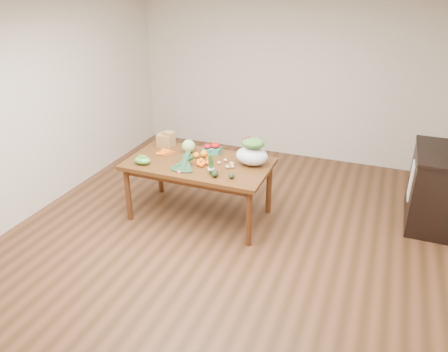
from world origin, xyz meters
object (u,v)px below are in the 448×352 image
at_px(cabbage, 189,146).
at_px(kale_bunch, 183,163).
at_px(paper_bag, 165,139).
at_px(cabinet, 433,187).
at_px(dining_table, 199,189).
at_px(salad_bag, 252,153).
at_px(asparagus_bundle, 211,164).
at_px(mandarin_cluster, 201,161).

bearing_deg(cabbage, kale_bunch, -72.02).
bearing_deg(paper_bag, cabinet, 9.67).
xyz_separation_m(dining_table, cabbage, (-0.24, 0.23, 0.46)).
relative_size(paper_bag, cabbage, 1.59).
height_order(cabbage, salad_bag, salad_bag).
bearing_deg(salad_bag, cabinet, 19.60).
distance_m(kale_bunch, salad_bag, 0.83).
distance_m(dining_table, salad_bag, 0.83).
bearing_deg(cabinet, dining_table, -161.50).
distance_m(dining_table, cabinet, 2.84).
xyz_separation_m(cabinet, cabbage, (-2.94, -0.67, 0.36)).
distance_m(cabinet, kale_bunch, 3.04).
relative_size(cabbage, asparagus_bundle, 0.67).
bearing_deg(kale_bunch, asparagus_bundle, 0.76).
xyz_separation_m(kale_bunch, salad_bag, (0.71, 0.42, 0.07)).
bearing_deg(salad_bag, paper_bag, 172.17).
bearing_deg(paper_bag, cabbage, -14.68).
xyz_separation_m(cabinet, salad_bag, (-2.08, -0.74, 0.43)).
distance_m(paper_bag, mandarin_cluster, 0.81).
relative_size(cabinet, asparagus_bundle, 4.08).
distance_m(dining_table, kale_bunch, 0.53).
distance_m(cabinet, cabbage, 3.04).
bearing_deg(dining_table, salad_bag, 14.99).
height_order(paper_bag, mandarin_cluster, paper_bag).
distance_m(dining_table, paper_bag, 0.85).
relative_size(mandarin_cluster, asparagus_bundle, 0.72).
relative_size(paper_bag, asparagus_bundle, 1.07).
height_order(cabbage, asparagus_bundle, asparagus_bundle).
xyz_separation_m(cabbage, mandarin_cluster, (0.31, -0.30, -0.04)).
distance_m(cabbage, kale_bunch, 0.52).
xyz_separation_m(mandarin_cluster, asparagus_bundle, (0.20, -0.19, 0.08)).
height_order(cabbage, kale_bunch, cabbage).
relative_size(dining_table, cabbage, 10.31).
relative_size(cabinet, cabbage, 6.07).
xyz_separation_m(paper_bag, cabbage, (0.39, -0.10, -0.01)).
distance_m(dining_table, cabbage, 0.57).
relative_size(mandarin_cluster, kale_bunch, 0.45).
height_order(mandarin_cluster, salad_bag, salad_bag).
bearing_deg(asparagus_bundle, cabinet, 25.79).
distance_m(dining_table, asparagus_bundle, 0.62).
distance_m(paper_bag, asparagus_bundle, 1.08).
bearing_deg(asparagus_bundle, cabbage, 136.68).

